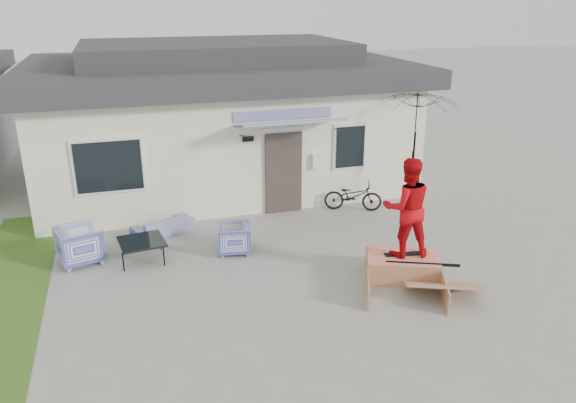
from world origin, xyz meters
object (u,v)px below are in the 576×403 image
object	(u,v)px
loveseat	(163,223)
armchair_right	(234,237)
armchair_left	(80,243)
coffee_table	(143,250)
skateboard	(403,254)
skater	(407,206)
patio_umbrella	(414,146)
bicycle	(353,193)
skate_ramp	(402,266)

from	to	relation	value
loveseat	armchair_right	size ratio (longest dim) A/B	1.99
armchair_left	coffee_table	distance (m)	1.29
coffee_table	skateboard	xyz separation A→B (m)	(4.92, -2.25, 0.26)
coffee_table	skater	distance (m)	5.56
patio_umbrella	loveseat	bearing A→B (deg)	176.73
patio_umbrella	coffee_table	bearing A→B (deg)	-172.32
skater	loveseat	bearing A→B (deg)	-27.94
patio_umbrella	skateboard	distance (m)	3.91
skateboard	armchair_right	bearing A→B (deg)	154.87
patio_umbrella	skateboard	world-z (taller)	patio_umbrella
armchair_right	coffee_table	size ratio (longest dim) A/B	0.79
bicycle	patio_umbrella	distance (m)	1.95
skate_ramp	skateboard	size ratio (longest dim) A/B	2.48
skate_ramp	skater	world-z (taller)	skater
loveseat	bicycle	bearing A→B (deg)	159.57
armchair_right	skater	xyz separation A→B (m)	(2.99, -2.07, 1.14)
armchair_right	skateboard	world-z (taller)	armchair_right
armchair_left	armchair_right	xyz separation A→B (m)	(3.17, -0.46, -0.08)
bicycle	skate_ramp	bearing A→B (deg)	-164.93
patio_umbrella	skate_ramp	size ratio (longest dim) A/B	1.35
loveseat	patio_umbrella	world-z (taller)	patio_umbrella
loveseat	coffee_table	size ratio (longest dim) A/B	1.58
skater	armchair_right	bearing A→B (deg)	-23.83
armchair_left	skater	distance (m)	6.75
coffee_table	skate_ramp	bearing A→B (deg)	-25.09
loveseat	armchair_left	distance (m)	2.04
loveseat	skate_ramp	world-z (taller)	loveseat
armchair_right	bicycle	bearing A→B (deg)	124.24
loveseat	skateboard	world-z (taller)	loveseat
bicycle	skater	world-z (taller)	skater
patio_umbrella	armchair_right	bearing A→B (deg)	-167.34
armchair_left	patio_umbrella	bearing A→B (deg)	-101.74
bicycle	skateboard	world-z (taller)	bicycle
loveseat	skater	bearing A→B (deg)	119.23
patio_umbrella	skater	bearing A→B (deg)	-120.98
armchair_left	coffee_table	bearing A→B (deg)	-119.22
loveseat	skateboard	xyz separation A→B (m)	(4.38, -3.53, 0.21)
loveseat	coffee_table	bearing A→B (deg)	45.29
armchair_left	loveseat	bearing A→B (deg)	-77.02
bicycle	coffee_table	bearing A→B (deg)	127.67
armchair_right	patio_umbrella	distance (m)	5.20
armchair_left	skate_ramp	distance (m)	6.67
armchair_right	bicycle	xyz separation A→B (m)	(3.50, 1.59, 0.12)
loveseat	patio_umbrella	size ratio (longest dim) A/B	0.57
coffee_table	armchair_right	bearing A→B (deg)	-5.30
loveseat	coffee_table	world-z (taller)	loveseat
skate_ramp	skater	bearing A→B (deg)	90.00
armchair_right	skate_ramp	bearing A→B (deg)	64.37
loveseat	skater	xyz separation A→B (m)	(4.38, -3.53, 1.22)
skateboard	skater	distance (m)	1.01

